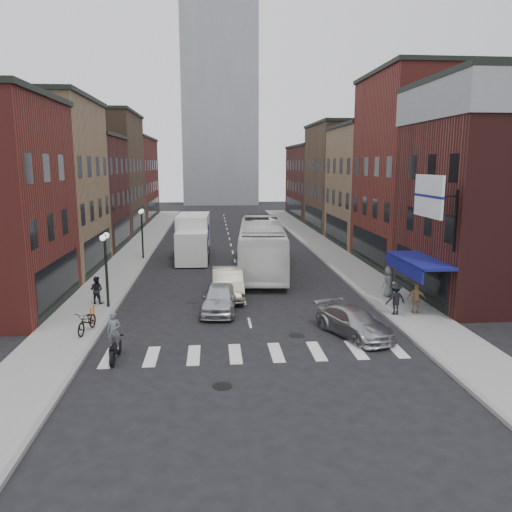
{
  "coord_description": "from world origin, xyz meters",
  "views": [
    {
      "loc": [
        -1.76,
        -22.46,
        7.72
      ],
      "look_at": [
        0.77,
        6.14,
        2.39
      ],
      "focal_mm": 35.0,
      "sensor_mm": 36.0,
      "label": 1
    }
  ],
  "objects_px": {
    "parked_bicycle": "(87,321)",
    "ped_right_b": "(416,298)",
    "motorcycle_rider": "(115,338)",
    "curb_car": "(354,322)",
    "billboard_sign": "(430,197)",
    "ped_right_a": "(396,299)",
    "bike_rack": "(92,314)",
    "ped_right_c": "(389,282)",
    "sedan_left_near": "(220,298)",
    "transit_bus": "(262,246)",
    "sedan_left_far": "(228,283)",
    "streetlamp_far": "(142,224)",
    "streetlamp_near": "(106,256)",
    "box_truck": "(193,238)",
    "ped_left_solo": "(96,290)"
  },
  "relations": [
    {
      "from": "motorcycle_rider",
      "to": "ped_right_c",
      "type": "bearing_deg",
      "value": 33.3
    },
    {
      "from": "ped_right_c",
      "to": "billboard_sign",
      "type": "bearing_deg",
      "value": 63.34
    },
    {
      "from": "ped_right_c",
      "to": "streetlamp_far",
      "type": "bearing_deg",
      "value": -70.37
    },
    {
      "from": "sedan_left_far",
      "to": "ped_right_a",
      "type": "relative_size",
      "value": 3.12
    },
    {
      "from": "billboard_sign",
      "to": "curb_car",
      "type": "height_order",
      "value": "billboard_sign"
    },
    {
      "from": "streetlamp_far",
      "to": "ped_right_b",
      "type": "xyz_separation_m",
      "value": [
        15.99,
        -16.59,
        -1.99
      ]
    },
    {
      "from": "parked_bicycle",
      "to": "box_truck",
      "type": "bearing_deg",
      "value": 86.27
    },
    {
      "from": "motorcycle_rider",
      "to": "transit_bus",
      "type": "height_order",
      "value": "transit_bus"
    },
    {
      "from": "billboard_sign",
      "to": "ped_left_solo",
      "type": "bearing_deg",
      "value": 166.0
    },
    {
      "from": "streetlamp_near",
      "to": "parked_bicycle",
      "type": "bearing_deg",
      "value": -91.38
    },
    {
      "from": "parked_bicycle",
      "to": "ped_right_a",
      "type": "bearing_deg",
      "value": 14.65
    },
    {
      "from": "box_truck",
      "to": "ped_right_c",
      "type": "height_order",
      "value": "box_truck"
    },
    {
      "from": "billboard_sign",
      "to": "streetlamp_near",
      "type": "height_order",
      "value": "billboard_sign"
    },
    {
      "from": "box_truck",
      "to": "transit_bus",
      "type": "xyz_separation_m",
      "value": [
        5.1,
        -5.33,
        0.09
      ]
    },
    {
      "from": "billboard_sign",
      "to": "ped_right_a",
      "type": "relative_size",
      "value": 2.28
    },
    {
      "from": "box_truck",
      "to": "ped_right_b",
      "type": "distance_m",
      "value": 20.54
    },
    {
      "from": "sedan_left_near",
      "to": "curb_car",
      "type": "height_order",
      "value": "sedan_left_near"
    },
    {
      "from": "sedan_left_near",
      "to": "ped_right_a",
      "type": "xyz_separation_m",
      "value": [
        8.89,
        -1.71,
        0.22
      ]
    },
    {
      "from": "motorcycle_rider",
      "to": "ped_right_c",
      "type": "relative_size",
      "value": 1.15
    },
    {
      "from": "parked_bicycle",
      "to": "ped_right_b",
      "type": "relative_size",
      "value": 1.25
    },
    {
      "from": "motorcycle_rider",
      "to": "curb_car",
      "type": "height_order",
      "value": "motorcycle_rider"
    },
    {
      "from": "streetlamp_far",
      "to": "ped_right_a",
      "type": "xyz_separation_m",
      "value": [
        14.86,
        -16.71,
        -1.95
      ]
    },
    {
      "from": "transit_bus",
      "to": "sedan_left_near",
      "type": "bearing_deg",
      "value": -103.38
    },
    {
      "from": "bike_rack",
      "to": "ped_right_b",
      "type": "xyz_separation_m",
      "value": [
        16.19,
        0.11,
        0.37
      ]
    },
    {
      "from": "sedan_left_near",
      "to": "ped_right_c",
      "type": "height_order",
      "value": "ped_right_c"
    },
    {
      "from": "streetlamp_near",
      "to": "streetlamp_far",
      "type": "height_order",
      "value": "same"
    },
    {
      "from": "box_truck",
      "to": "ped_right_c",
      "type": "xyz_separation_m",
      "value": [
        11.66,
        -13.39,
        -0.74
      ]
    },
    {
      "from": "transit_bus",
      "to": "ped_right_a",
      "type": "bearing_deg",
      "value": -58.91
    },
    {
      "from": "box_truck",
      "to": "ped_left_solo",
      "type": "relative_size",
      "value": 5.39
    },
    {
      "from": "billboard_sign",
      "to": "ped_left_solo",
      "type": "relative_size",
      "value": 2.42
    },
    {
      "from": "transit_bus",
      "to": "ped_right_c",
      "type": "bearing_deg",
      "value": -46.11
    },
    {
      "from": "streetlamp_near",
      "to": "box_truck",
      "type": "bearing_deg",
      "value": 73.92
    },
    {
      "from": "sedan_left_far",
      "to": "parked_bicycle",
      "type": "distance_m",
      "value": 9.01
    },
    {
      "from": "sedan_left_near",
      "to": "ped_right_b",
      "type": "height_order",
      "value": "ped_right_b"
    },
    {
      "from": "ped_right_b",
      "to": "ped_right_c",
      "type": "distance_m",
      "value": 3.33
    },
    {
      "from": "box_truck",
      "to": "sedan_left_far",
      "type": "distance_m",
      "value": 12.39
    },
    {
      "from": "parked_bicycle",
      "to": "curb_car",
      "type": "bearing_deg",
      "value": 3.94
    },
    {
      "from": "motorcycle_rider",
      "to": "parked_bicycle",
      "type": "xyz_separation_m",
      "value": [
        -1.82,
        3.12,
        -0.28
      ]
    },
    {
      "from": "streetlamp_near",
      "to": "ped_left_solo",
      "type": "xyz_separation_m",
      "value": [
        -0.74,
        0.67,
        -2.0
      ]
    },
    {
      "from": "sedan_left_near",
      "to": "sedan_left_far",
      "type": "relative_size",
      "value": 0.86
    },
    {
      "from": "streetlamp_near",
      "to": "parked_bicycle",
      "type": "distance_m",
      "value": 4.72
    },
    {
      "from": "bike_rack",
      "to": "motorcycle_rider",
      "type": "bearing_deg",
      "value": -67.26
    },
    {
      "from": "motorcycle_rider",
      "to": "curb_car",
      "type": "relative_size",
      "value": 0.46
    },
    {
      "from": "box_truck",
      "to": "billboard_sign",
      "type": "bearing_deg",
      "value": -53.73
    },
    {
      "from": "ped_left_solo",
      "to": "box_truck",
      "type": "bearing_deg",
      "value": -95.68
    },
    {
      "from": "bike_rack",
      "to": "sedan_left_far",
      "type": "bearing_deg",
      "value": 35.1
    },
    {
      "from": "sedan_left_near",
      "to": "billboard_sign",
      "type": "bearing_deg",
      "value": -7.48
    },
    {
      "from": "bike_rack",
      "to": "ped_left_solo",
      "type": "bearing_deg",
      "value": 99.06
    },
    {
      "from": "bike_rack",
      "to": "ped_right_c",
      "type": "height_order",
      "value": "ped_right_c"
    },
    {
      "from": "transit_bus",
      "to": "ped_right_b",
      "type": "relative_size",
      "value": 8.53
    }
  ]
}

